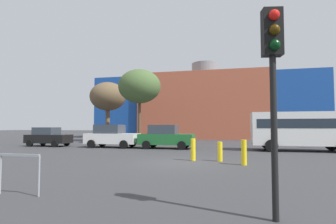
{
  "coord_description": "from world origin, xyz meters",
  "views": [
    {
      "loc": [
        2.46,
        -12.78,
        1.72
      ],
      "look_at": [
        -2.15,
        6.68,
        2.8
      ],
      "focal_mm": 28.86,
      "sensor_mm": 36.0,
      "label": 1
    }
  ],
  "objects_px": {
    "parked_car_2": "(166,137)",
    "bare_tree_0": "(140,87)",
    "bollard_yellow_0": "(220,151)",
    "white_bus": "(302,128)",
    "parked_car_1": "(112,136)",
    "bollard_yellow_1": "(244,152)",
    "traffic_light_near_right": "(273,63)",
    "parked_car_0": "(48,137)",
    "bollard_yellow_2": "(193,150)",
    "bare_tree_1": "(108,97)"
  },
  "relations": [
    {
      "from": "parked_car_2",
      "to": "bare_tree_0",
      "type": "height_order",
      "value": "bare_tree_0"
    },
    {
      "from": "bollard_yellow_0",
      "to": "bare_tree_0",
      "type": "bearing_deg",
      "value": 125.01
    },
    {
      "from": "white_bus",
      "to": "bare_tree_0",
      "type": "height_order",
      "value": "bare_tree_0"
    },
    {
      "from": "parked_car_1",
      "to": "parked_car_2",
      "type": "relative_size",
      "value": 1.01
    },
    {
      "from": "white_bus",
      "to": "bollard_yellow_1",
      "type": "height_order",
      "value": "white_bus"
    },
    {
      "from": "parked_car_2",
      "to": "bollard_yellow_1",
      "type": "xyz_separation_m",
      "value": [
        5.56,
        -8.01,
        -0.35
      ]
    },
    {
      "from": "parked_car_1",
      "to": "bollard_yellow_0",
      "type": "xyz_separation_m",
      "value": [
        9.05,
        -6.91,
        -0.45
      ]
    },
    {
      "from": "bare_tree_0",
      "to": "bollard_yellow_0",
      "type": "xyz_separation_m",
      "value": [
        8.5,
        -12.13,
        -5.3
      ]
    },
    {
      "from": "bollard_yellow_0",
      "to": "parked_car_2",
      "type": "bearing_deg",
      "value": 122.85
    },
    {
      "from": "white_bus",
      "to": "bollard_yellow_1",
      "type": "bearing_deg",
      "value": -118.11
    },
    {
      "from": "traffic_light_near_right",
      "to": "bollard_yellow_1",
      "type": "bearing_deg",
      "value": 172.16
    },
    {
      "from": "parked_car_2",
      "to": "traffic_light_near_right",
      "type": "distance_m",
      "value": 16.5
    },
    {
      "from": "parked_car_2",
      "to": "bollard_yellow_1",
      "type": "relative_size",
      "value": 3.78
    },
    {
      "from": "parked_car_0",
      "to": "parked_car_1",
      "type": "bearing_deg",
      "value": 0.0
    },
    {
      "from": "bollard_yellow_0",
      "to": "bollard_yellow_1",
      "type": "xyz_separation_m",
      "value": [
        1.1,
        -1.09,
        0.08
      ]
    },
    {
      "from": "bollard_yellow_2",
      "to": "white_bus",
      "type": "bearing_deg",
      "value": 46.01
    },
    {
      "from": "parked_car_2",
      "to": "parked_car_0",
      "type": "bearing_deg",
      "value": 180.0
    },
    {
      "from": "parked_car_2",
      "to": "bollard_yellow_0",
      "type": "distance_m",
      "value": 8.24
    },
    {
      "from": "parked_car_0",
      "to": "bare_tree_1",
      "type": "bearing_deg",
      "value": 79.24
    },
    {
      "from": "bollard_yellow_0",
      "to": "bollard_yellow_2",
      "type": "relative_size",
      "value": 0.87
    },
    {
      "from": "parked_car_0",
      "to": "bollard_yellow_1",
      "type": "height_order",
      "value": "parked_car_0"
    },
    {
      "from": "bare_tree_0",
      "to": "traffic_light_near_right",
      "type": "bearing_deg",
      "value": -64.37
    },
    {
      "from": "traffic_light_near_right",
      "to": "bollard_yellow_2",
      "type": "bearing_deg",
      "value": -172.0
    },
    {
      "from": "parked_car_1",
      "to": "bollard_yellow_1",
      "type": "bearing_deg",
      "value": -38.25
    },
    {
      "from": "bare_tree_0",
      "to": "bollard_yellow_2",
      "type": "height_order",
      "value": "bare_tree_0"
    },
    {
      "from": "bollard_yellow_2",
      "to": "bare_tree_1",
      "type": "bearing_deg",
      "value": 128.51
    },
    {
      "from": "bollard_yellow_0",
      "to": "bollard_yellow_1",
      "type": "distance_m",
      "value": 1.55
    },
    {
      "from": "parked_car_0",
      "to": "traffic_light_near_right",
      "type": "xyz_separation_m",
      "value": [
        16.42,
        -15.31,
        2.08
      ]
    },
    {
      "from": "bare_tree_0",
      "to": "parked_car_2",
      "type": "bearing_deg",
      "value": -52.29
    },
    {
      "from": "parked_car_2",
      "to": "white_bus",
      "type": "distance_m",
      "value": 9.87
    },
    {
      "from": "parked_car_1",
      "to": "bare_tree_0",
      "type": "xyz_separation_m",
      "value": [
        0.56,
        5.22,
        4.85
      ]
    },
    {
      "from": "parked_car_1",
      "to": "bollard_yellow_0",
      "type": "distance_m",
      "value": 11.4
    },
    {
      "from": "parked_car_0",
      "to": "bare_tree_1",
      "type": "height_order",
      "value": "bare_tree_1"
    },
    {
      "from": "parked_car_1",
      "to": "white_bus",
      "type": "distance_m",
      "value": 14.45
    },
    {
      "from": "traffic_light_near_right",
      "to": "bollard_yellow_2",
      "type": "distance_m",
      "value": 9.09
    },
    {
      "from": "parked_car_0",
      "to": "bollard_yellow_2",
      "type": "relative_size",
      "value": 3.42
    },
    {
      "from": "parked_car_0",
      "to": "bollard_yellow_2",
      "type": "xyz_separation_m",
      "value": [
        13.73,
        -6.95,
        -0.26
      ]
    },
    {
      "from": "parked_car_0",
      "to": "bollard_yellow_1",
      "type": "xyz_separation_m",
      "value": [
        16.17,
        -8.01,
        -0.26
      ]
    },
    {
      "from": "parked_car_1",
      "to": "bollard_yellow_1",
      "type": "xyz_separation_m",
      "value": [
        10.15,
        -8.01,
        -0.37
      ]
    },
    {
      "from": "bare_tree_0",
      "to": "bollard_yellow_1",
      "type": "bearing_deg",
      "value": -54.02
    },
    {
      "from": "parked_car_2",
      "to": "bare_tree_1",
      "type": "height_order",
      "value": "bare_tree_1"
    },
    {
      "from": "bollard_yellow_1",
      "to": "bollard_yellow_2",
      "type": "distance_m",
      "value": 2.65
    },
    {
      "from": "parked_car_1",
      "to": "bare_tree_1",
      "type": "xyz_separation_m",
      "value": [
        -4.43,
        8.32,
        4.26
      ]
    },
    {
      "from": "bollard_yellow_0",
      "to": "traffic_light_near_right",
      "type": "bearing_deg",
      "value": -80.86
    },
    {
      "from": "parked_car_1",
      "to": "white_bus",
      "type": "xyz_separation_m",
      "value": [
        14.43,
        0.01,
        0.69
      ]
    },
    {
      "from": "parked_car_2",
      "to": "parked_car_1",
      "type": "bearing_deg",
      "value": 180.0
    },
    {
      "from": "parked_car_1",
      "to": "bollard_yellow_2",
      "type": "relative_size",
      "value": 3.88
    },
    {
      "from": "parked_car_1",
      "to": "parked_car_0",
      "type": "bearing_deg",
      "value": -180.0
    },
    {
      "from": "bare_tree_0",
      "to": "bollard_yellow_1",
      "type": "relative_size",
      "value": 6.68
    },
    {
      "from": "white_bus",
      "to": "traffic_light_near_right",
      "type": "xyz_separation_m",
      "value": [
        -4.03,
        -15.32,
        1.28
      ]
    }
  ]
}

